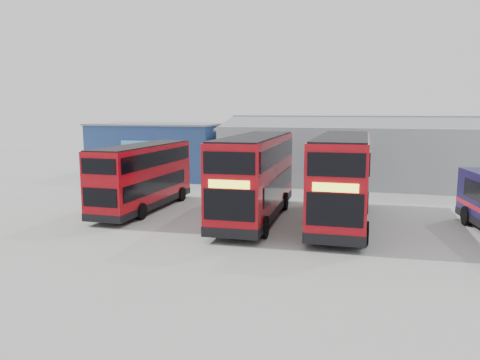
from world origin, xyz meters
TOP-DOWN VIEW (x-y plane):
  - ground_plane at (0.00, 0.00)m, footprint 120.00×120.00m
  - office_block at (-14.00, 17.99)m, footprint 12.30×8.32m
  - maintenance_shed at (8.00, 20.00)m, footprint 30.50×12.00m
  - double_decker_left at (-8.30, 3.22)m, footprint 2.59×10.02m
  - double_decker_centre at (-0.77, 2.72)m, footprint 3.28×11.75m
  - double_decker_right at (4.20, 2.96)m, footprint 3.17×11.88m
  - panel_van at (-18.03, 13.88)m, footprint 3.16×4.85m

SIDE VIEW (x-z plane):
  - ground_plane at x=0.00m, z-range 0.00..0.00m
  - panel_van at x=-18.03m, z-range 0.12..2.10m
  - double_decker_left at x=-8.30m, z-range -0.01..4.22m
  - double_decker_centre at x=-0.77m, z-range -0.01..4.92m
  - double_decker_right at x=4.20m, z-range -0.01..4.99m
  - office_block at x=-14.00m, z-range 0.02..5.14m
  - maintenance_shed at x=8.00m, z-range -0.34..5.55m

